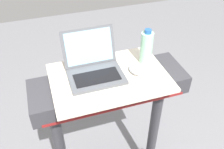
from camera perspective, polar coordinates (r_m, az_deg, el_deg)
name	(u,v)px	position (r m, az deg, el deg)	size (l,w,h in m)	color
desk_board	(109,78)	(1.42, -0.63, -0.69)	(0.65, 0.45, 0.02)	beige
laptop	(94,67)	(1.41, -4.13, 1.78)	(0.30, 0.29, 0.22)	#515459
computer_mouse	(135,70)	(1.43, 5.17, 1.10)	(0.06, 0.10, 0.03)	#B2B2B7
water_bottle	(146,48)	(1.48, 7.78, 6.05)	(0.07, 0.07, 0.22)	#9EDBB2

